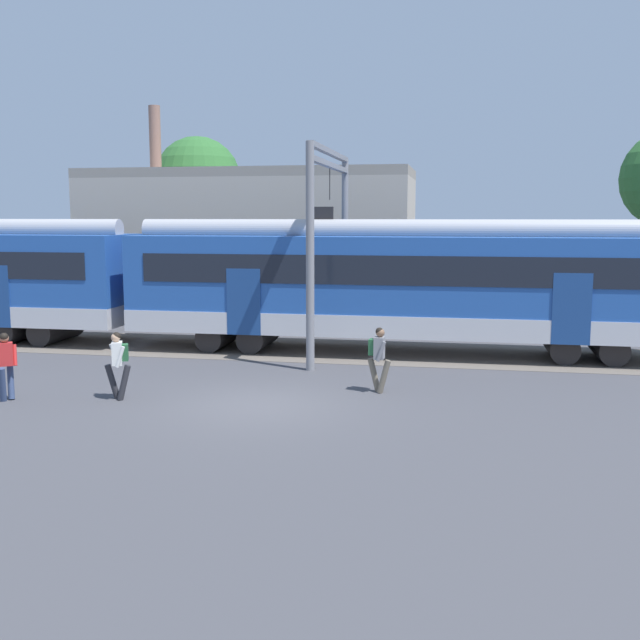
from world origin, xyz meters
TOP-DOWN VIEW (x-y plane):
  - ground_plane at (0.00, 0.00)m, footprint 160.00×160.00m
  - track_bed at (-8.13, 7.39)m, footprint 80.00×4.40m
  - pedestrian_red at (-6.10, -0.69)m, footprint 0.49×0.71m
  - pedestrian_white at (-3.47, -0.08)m, footprint 0.71×0.52m
  - pedestrian_grey at (2.64, 1.84)m, footprint 0.63×0.55m
  - catenary_gantry at (0.41, 7.39)m, footprint 0.24×6.64m
  - background_building at (-4.49, 14.93)m, footprint 14.05×5.00m
  - street_tree_left at (-7.78, 17.69)m, footprint 4.07×4.07m

SIDE VIEW (x-z plane):
  - ground_plane at x=0.00m, z-range 0.00..0.00m
  - track_bed at x=-8.13m, z-range 0.00..0.01m
  - pedestrian_red at x=-6.10m, z-range 0.13..1.80m
  - pedestrian_white at x=-3.47m, z-range 0.16..1.82m
  - pedestrian_grey at x=2.64m, z-range 0.16..1.82m
  - background_building at x=-4.49m, z-range -1.39..7.81m
  - catenary_gantry at x=0.41m, z-range 1.05..7.58m
  - street_tree_left at x=-7.78m, z-range 2.02..10.18m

